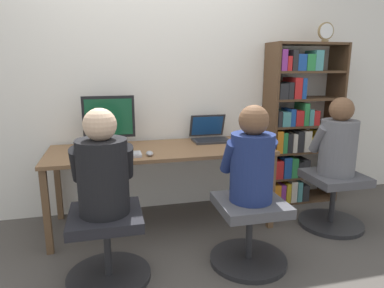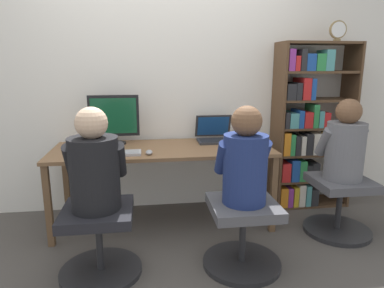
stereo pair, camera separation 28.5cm
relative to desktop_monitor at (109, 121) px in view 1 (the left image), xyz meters
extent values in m
plane|color=#4C4742|center=(0.43, -0.56, -0.94)|extent=(14.00, 14.00, 0.00)
cube|color=white|center=(0.43, 0.22, 0.36)|extent=(10.00, 0.05, 2.60)
cube|color=brown|center=(0.43, -0.20, -0.24)|extent=(1.93, 0.72, 0.03)
cube|color=brown|center=(-0.49, -0.52, -0.60)|extent=(0.05, 0.05, 0.68)
cube|color=brown|center=(1.35, -0.52, -0.60)|extent=(0.05, 0.05, 0.68)
cube|color=brown|center=(-0.49, 0.12, -0.60)|extent=(0.05, 0.05, 0.68)
cube|color=brown|center=(1.35, 0.12, -0.60)|extent=(0.05, 0.05, 0.68)
cylinder|color=black|center=(0.00, 0.00, -0.22)|extent=(0.20, 0.20, 0.01)
cylinder|color=black|center=(0.00, 0.00, -0.18)|extent=(0.04, 0.04, 0.06)
cube|color=black|center=(0.00, 0.00, 0.04)|extent=(0.46, 0.02, 0.37)
cube|color=#144C2D|center=(0.00, -0.01, 0.04)|extent=(0.41, 0.01, 0.32)
cube|color=#2D2D30|center=(0.95, -0.04, -0.22)|extent=(0.35, 0.24, 0.02)
cube|color=black|center=(0.95, -0.04, -0.21)|extent=(0.31, 0.18, 0.00)
cube|color=#2D2D30|center=(0.95, 0.11, -0.10)|extent=(0.35, 0.09, 0.22)
cube|color=#19478C|center=(0.95, 0.11, -0.10)|extent=(0.31, 0.07, 0.19)
cube|color=#B2B2B7|center=(0.02, -0.39, -0.22)|extent=(0.44, 0.15, 0.02)
cube|color=#97979C|center=(0.02, -0.39, -0.20)|extent=(0.41, 0.12, 0.00)
ellipsoid|color=#99999E|center=(0.31, -0.42, -0.21)|extent=(0.06, 0.10, 0.04)
cylinder|color=#262628|center=(-0.05, -0.96, -0.92)|extent=(0.57, 0.57, 0.04)
cylinder|color=#262628|center=(-0.05, -0.96, -0.71)|extent=(0.05, 0.05, 0.38)
cube|color=black|center=(-0.05, -0.96, -0.48)|extent=(0.47, 0.46, 0.07)
cylinder|color=#262628|center=(0.95, -0.99, -0.92)|extent=(0.57, 0.57, 0.04)
cylinder|color=#262628|center=(0.95, -0.99, -0.71)|extent=(0.05, 0.05, 0.38)
cube|color=#4C4C51|center=(0.95, -0.99, -0.48)|extent=(0.47, 0.46, 0.07)
cylinder|color=black|center=(-0.05, -0.96, -0.20)|extent=(0.32, 0.32, 0.49)
sphere|color=beige|center=(-0.05, -0.96, 0.13)|extent=(0.21, 0.21, 0.21)
cylinder|color=black|center=(-0.21, -0.89, -0.13)|extent=(0.09, 0.22, 0.27)
cylinder|color=black|center=(0.10, -0.89, -0.13)|extent=(0.09, 0.22, 0.27)
cylinder|color=navy|center=(0.95, -0.99, -0.21)|extent=(0.30, 0.30, 0.48)
sphere|color=brown|center=(0.95, -0.99, 0.13)|extent=(0.21, 0.21, 0.21)
cylinder|color=navy|center=(0.81, -0.92, -0.14)|extent=(0.08, 0.21, 0.27)
cylinder|color=navy|center=(1.09, -0.92, -0.14)|extent=(0.08, 0.21, 0.27)
cube|color=#513823|center=(1.57, 0.03, -0.12)|extent=(0.02, 0.32, 1.64)
cube|color=#513823|center=(2.32, 0.03, -0.12)|extent=(0.02, 0.32, 1.64)
cube|color=#513823|center=(1.95, 0.03, -0.92)|extent=(0.72, 0.31, 0.02)
cube|color=#513823|center=(1.95, 0.03, -0.66)|extent=(0.72, 0.31, 0.02)
cube|color=#513823|center=(1.95, 0.03, -0.39)|extent=(0.72, 0.31, 0.02)
cube|color=#513823|center=(1.95, 0.03, -0.12)|extent=(0.72, 0.31, 0.02)
cube|color=#513823|center=(1.95, 0.03, 0.15)|extent=(0.72, 0.31, 0.02)
cube|color=#513823|center=(1.95, 0.03, 0.42)|extent=(0.72, 0.31, 0.02)
cube|color=#513823|center=(1.95, 0.03, 0.69)|extent=(0.72, 0.31, 0.02)
cube|color=orange|center=(1.64, -0.03, -0.81)|extent=(0.08, 0.19, 0.20)
cube|color=#8C338C|center=(1.70, 0.00, -0.81)|extent=(0.05, 0.25, 0.19)
cube|color=gold|center=(1.76, 0.00, -0.81)|extent=(0.05, 0.25, 0.20)
cube|color=silver|center=(1.83, -0.01, -0.80)|extent=(0.06, 0.23, 0.22)
cube|color=teal|center=(1.89, -0.01, -0.81)|extent=(0.05, 0.23, 0.21)
cube|color=#262628|center=(1.96, 0.00, -0.83)|extent=(0.07, 0.25, 0.17)
cube|color=red|center=(1.64, 0.00, -0.55)|extent=(0.09, 0.25, 0.19)
cube|color=#1E4C9E|center=(1.74, -0.01, -0.54)|extent=(0.08, 0.22, 0.22)
cube|color=#2D8C47|center=(1.81, -0.02, -0.54)|extent=(0.07, 0.21, 0.20)
cube|color=#262628|center=(1.88, -0.01, -0.57)|extent=(0.05, 0.23, 0.16)
cube|color=#262628|center=(1.95, -0.02, -0.55)|extent=(0.07, 0.20, 0.18)
cube|color=orange|center=(1.63, -0.02, -0.26)|extent=(0.07, 0.20, 0.22)
cube|color=#2D8C47|center=(1.69, 0.01, -0.27)|extent=(0.05, 0.26, 0.20)
cube|color=#262628|center=(1.74, 0.00, -0.28)|extent=(0.05, 0.24, 0.19)
cube|color=silver|center=(1.80, -0.03, -0.28)|extent=(0.05, 0.19, 0.19)
cube|color=#262628|center=(1.86, -0.02, -0.27)|extent=(0.06, 0.21, 0.21)
cube|color=silver|center=(1.94, 0.00, -0.27)|extent=(0.08, 0.24, 0.21)
cube|color=gold|center=(2.02, -0.03, -0.30)|extent=(0.08, 0.18, 0.14)
cube|color=gold|center=(2.10, -0.03, -0.27)|extent=(0.05, 0.19, 0.20)
cube|color=#262628|center=(1.62, 0.00, -0.03)|extent=(0.04, 0.25, 0.15)
cube|color=teal|center=(1.69, 0.01, -0.03)|extent=(0.09, 0.26, 0.14)
cube|color=#1E4C9E|center=(1.76, -0.01, -0.02)|extent=(0.05, 0.22, 0.17)
cube|color=red|center=(1.83, 0.00, -0.03)|extent=(0.08, 0.24, 0.15)
cube|color=#2D8C47|center=(1.90, -0.02, 0.01)|extent=(0.05, 0.21, 0.22)
cube|color=teal|center=(1.96, 0.00, -0.03)|extent=(0.05, 0.25, 0.16)
cube|color=red|center=(2.02, -0.02, -0.03)|extent=(0.06, 0.20, 0.14)
cube|color=#262628|center=(1.64, -0.01, 0.24)|extent=(0.09, 0.22, 0.15)
cube|color=#262628|center=(1.72, 0.00, 0.24)|extent=(0.05, 0.24, 0.16)
cube|color=red|center=(1.79, 0.01, 0.27)|extent=(0.08, 0.26, 0.20)
cube|color=#1E4C9E|center=(1.86, 0.00, 0.26)|extent=(0.05, 0.25, 0.20)
cube|color=#8C338C|center=(1.63, -0.03, 0.53)|extent=(0.06, 0.18, 0.20)
cube|color=red|center=(1.68, 0.00, 0.50)|extent=(0.04, 0.25, 0.14)
cube|color=#262628|center=(1.74, -0.01, 0.53)|extent=(0.05, 0.23, 0.19)
cube|color=#1E4C9E|center=(1.81, -0.03, 0.51)|extent=(0.09, 0.18, 0.16)
cube|color=#2D8C47|center=(1.91, -0.01, 0.51)|extent=(0.09, 0.22, 0.16)
cube|color=teal|center=(2.00, -0.02, 0.53)|extent=(0.08, 0.21, 0.19)
cube|color=olive|center=(2.07, -0.07, 0.71)|extent=(0.06, 0.03, 0.02)
cylinder|color=olive|center=(2.07, -0.07, 0.80)|extent=(0.16, 0.02, 0.16)
cylinder|color=white|center=(2.07, -0.08, 0.80)|extent=(0.14, 0.00, 0.14)
cylinder|color=#262628|center=(1.91, -0.61, -0.92)|extent=(0.57, 0.57, 0.04)
cylinder|color=#262628|center=(1.91, -0.61, -0.71)|extent=(0.05, 0.05, 0.38)
cube|color=#4C4C51|center=(1.91, -0.61, -0.48)|extent=(0.47, 0.46, 0.07)
cylinder|color=slate|center=(1.91, -0.61, -0.21)|extent=(0.31, 0.31, 0.48)
sphere|color=brown|center=(1.91, -0.61, 0.12)|extent=(0.20, 0.20, 0.20)
cylinder|color=slate|center=(1.77, -0.54, -0.14)|extent=(0.09, 0.21, 0.27)
cylinder|color=slate|center=(2.06, -0.54, -0.14)|extent=(0.09, 0.21, 0.27)
camera|label=1|loc=(0.01, -3.10, 0.49)|focal=32.00mm
camera|label=2|loc=(0.29, -3.16, 0.49)|focal=32.00mm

